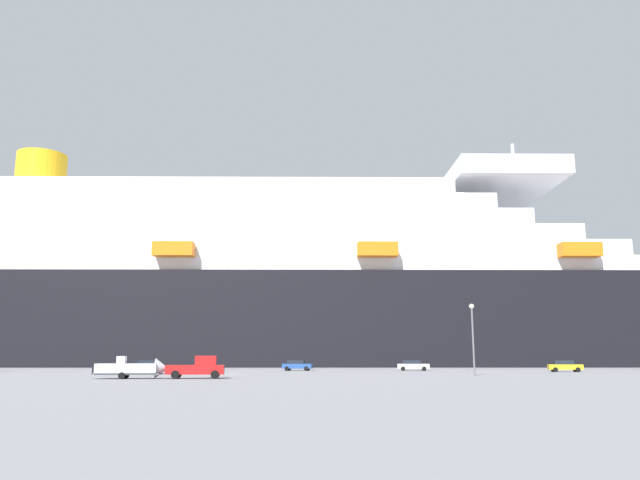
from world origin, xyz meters
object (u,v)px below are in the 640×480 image
at_px(parked_car_yellow_taxi, 565,366).
at_px(parked_car_black_coupe, 147,366).
at_px(pickup_truck, 198,368).
at_px(parked_car_blue_suv, 297,365).
at_px(parked_car_white_van, 413,365).
at_px(cruise_ship, 190,290).
at_px(street_lamp, 473,329).
at_px(small_boat_on_trailer, 135,369).

height_order(parked_car_yellow_taxi, parked_car_black_coupe, same).
bearing_deg(parked_car_black_coupe, pickup_truck, -60.91).
relative_size(parked_car_blue_suv, parked_car_white_van, 0.94).
xyz_separation_m(cruise_ship, street_lamp, (51.31, -63.40, -11.58)).
distance_m(small_boat_on_trailer, parked_car_white_van, 46.82).
xyz_separation_m(pickup_truck, street_lamp, (28.43, 10.84, 4.16)).
distance_m(street_lamp, parked_car_yellow_taxi, 24.85).
distance_m(parked_car_blue_suv, parked_car_black_coupe, 22.05).
bearing_deg(parked_car_blue_suv, parked_car_white_van, 3.04).
bearing_deg(street_lamp, parked_car_blue_suv, 133.66).
height_order(pickup_truck, small_boat_on_trailer, pickup_truck).
height_order(pickup_truck, street_lamp, street_lamp).
bearing_deg(cruise_ship, parked_car_black_coupe, -80.32).
relative_size(cruise_ship, parked_car_white_van, 57.17).
bearing_deg(parked_car_black_coupe, small_boat_on_trailer, -72.25).
relative_size(street_lamp, parked_car_blue_suv, 1.76).
distance_m(small_boat_on_trailer, street_lamp, 36.60).
xyz_separation_m(small_boat_on_trailer, street_lamp, (34.33, 11.97, 4.25)).
distance_m(cruise_ship, parked_car_yellow_taxi, 81.79).
distance_m(parked_car_white_van, parked_car_yellow_taxi, 21.40).
distance_m(cruise_ship, parked_car_blue_suv, 51.48).
distance_m(street_lamp, parked_car_white_van, 25.56).
distance_m(pickup_truck, parked_car_blue_suv, 35.05).
relative_size(pickup_truck, small_boat_on_trailer, 0.74).
bearing_deg(street_lamp, small_boat_on_trailer, -160.78).
bearing_deg(street_lamp, pickup_truck, -159.12).
xyz_separation_m(small_boat_on_trailer, parked_car_blue_suv, (11.68, 35.69, -0.13)).
xyz_separation_m(street_lamp, parked_car_white_van, (-5.16, 24.65, -4.37)).
bearing_deg(small_boat_on_trailer, cruise_ship, 102.69).
xyz_separation_m(cruise_ship, parked_car_white_van, (46.15, -38.75, -15.95)).
distance_m(cruise_ship, pickup_truck, 79.27).
bearing_deg(cruise_ship, parked_car_yellow_taxi, -33.65).
xyz_separation_m(cruise_ship, pickup_truck, (22.88, -74.25, -15.74)).
bearing_deg(cruise_ship, small_boat_on_trailer, -77.31).
xyz_separation_m(pickup_truck, parked_car_yellow_taxi, (43.89, 29.79, -0.21)).
bearing_deg(cruise_ship, parked_car_blue_suv, -54.16).
bearing_deg(parked_car_black_coupe, parked_car_blue_suv, 21.51).
xyz_separation_m(cruise_ship, parked_car_yellow_taxi, (66.77, -44.46, -15.95)).
bearing_deg(parked_car_white_van, pickup_truck, -123.25).
relative_size(pickup_truck, parked_car_black_coupe, 1.25).
distance_m(pickup_truck, parked_car_yellow_taxi, 53.05).
height_order(pickup_truck, parked_car_black_coupe, pickup_truck).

